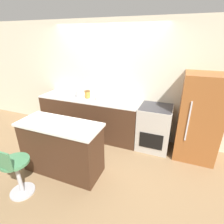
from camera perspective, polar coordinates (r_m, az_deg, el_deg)
name	(u,v)px	position (r m, az deg, el deg)	size (l,w,h in m)	color
ground_plane	(98,143)	(4.05, -4.63, -10.19)	(14.00, 14.00, 0.00)	#8E704C
wall_back	(109,81)	(4.11, -1.04, 10.21)	(8.00, 0.06, 2.60)	beige
back_counter	(90,117)	(4.23, -7.23, -1.50)	(2.38, 0.63, 0.95)	#422819
kitchen_island	(62,148)	(3.20, -16.02, -11.12)	(1.41, 0.59, 0.94)	#422819
oven_range	(154,128)	(3.80, 13.59, -4.97)	(0.65, 0.64, 0.95)	#B7B2A8
refrigerator	(199,118)	(3.65, 26.60, -1.81)	(0.73, 0.67, 1.67)	#995628
stool_chair	(15,171)	(3.02, -29.04, -16.53)	(0.40, 0.40, 0.88)	#B7B7BC
kettle	(79,93)	(4.15, -10.61, 6.14)	(0.17, 0.17, 0.22)	silver
mixing_bowl	(100,98)	(3.92, -3.87, 4.67)	(0.25, 0.25, 0.07)	beige
canister_jar	(87,94)	(4.05, -8.04, 5.80)	(0.13, 0.13, 0.17)	#B77F33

